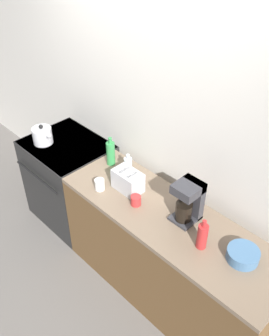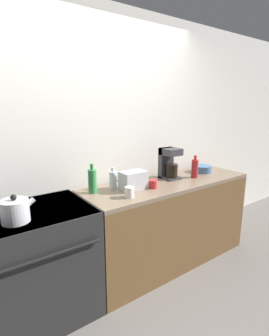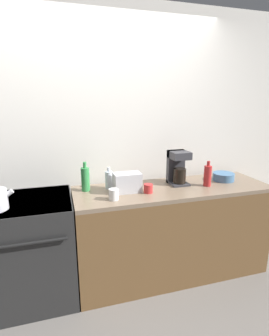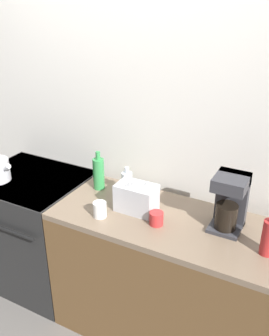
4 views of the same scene
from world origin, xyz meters
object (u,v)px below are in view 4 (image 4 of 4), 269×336
(coffee_maker, at_px, (230,200))
(bottle_clear, at_px, (127,184))
(cup_red, at_px, (156,218))
(toaster, at_px, (136,198))
(bottle_red, at_px, (269,237))
(cup_white, at_px, (100,209))
(bottle_green, at_px, (99,173))
(stove, at_px, (36,229))

(coffee_maker, distance_m, bottle_clear, 0.68)
(cup_red, bearing_deg, toaster, 154.99)
(bottle_red, relative_size, cup_white, 2.60)
(toaster, distance_m, bottle_red, 0.78)
(toaster, bearing_deg, cup_white, -134.41)
(bottle_green, xyz_separation_m, cup_white, (0.20, -0.29, -0.07))
(cup_white, bearing_deg, toaster, 45.59)
(stove, relative_size, bottle_clear, 4.46)
(bottle_green, distance_m, cup_white, 0.36)
(bottle_clear, bearing_deg, bottle_green, -179.47)
(coffee_maker, height_order, bottle_green, coffee_maker)
(bottle_clear, distance_m, cup_red, 0.38)
(cup_white, bearing_deg, bottle_red, 6.46)
(bottle_clear, bearing_deg, coffee_maker, -3.59)
(coffee_maker, relative_size, cup_red, 4.06)
(coffee_maker, distance_m, cup_white, 0.75)
(bottle_clear, xyz_separation_m, cup_red, (0.31, -0.21, -0.05))
(coffee_maker, height_order, bottle_clear, coffee_maker)
(toaster, height_order, coffee_maker, coffee_maker)
(stove, bearing_deg, coffee_maker, 2.73)
(bottle_red, distance_m, cup_red, 0.61)
(coffee_maker, bearing_deg, toaster, -170.28)
(bottle_clear, relative_size, cup_red, 2.52)
(bottle_red, xyz_separation_m, cup_red, (-0.61, -0.02, -0.06))
(bottle_clear, relative_size, cup_white, 2.16)
(stove, distance_m, cup_red, 1.16)
(coffee_maker, xyz_separation_m, bottle_red, (0.24, -0.15, -0.07))
(coffee_maker, relative_size, cup_white, 3.49)
(toaster, height_order, bottle_red, bottle_red)
(toaster, bearing_deg, coffee_maker, 9.72)
(stove, xyz_separation_m, toaster, (0.88, -0.02, 0.53))
(bottle_green, bearing_deg, cup_white, -56.28)
(bottle_green, bearing_deg, coffee_maker, -2.59)
(toaster, xyz_separation_m, bottle_red, (0.78, -0.06, 0.02))
(coffee_maker, distance_m, bottle_green, 0.89)
(bottle_red, bearing_deg, coffee_maker, 148.80)
(bottle_clear, height_order, bottle_red, bottle_red)
(bottle_red, xyz_separation_m, cup_white, (-0.94, -0.11, -0.06))
(stove, distance_m, bottle_red, 1.75)
(toaster, bearing_deg, cup_red, -25.01)
(stove, distance_m, cup_white, 0.89)
(stove, bearing_deg, bottle_clear, 8.41)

